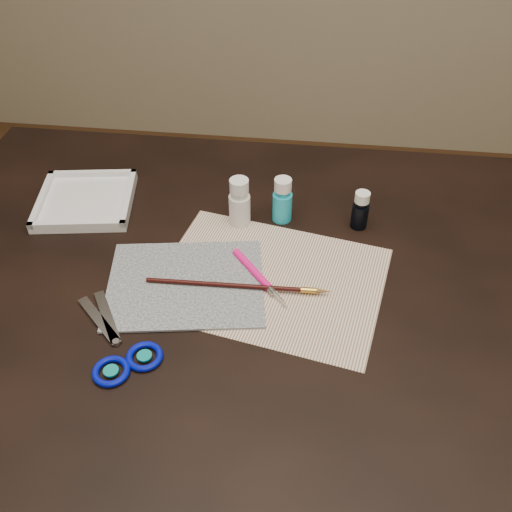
# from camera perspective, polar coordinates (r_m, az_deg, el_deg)

# --- Properties ---
(ground) EXTENTS (3.50, 3.50, 0.02)m
(ground) POSITION_cam_1_polar(r_m,az_deg,el_deg) (1.61, 0.00, -22.00)
(ground) COLOR #422614
(ground) RESTS_ON ground
(table) EXTENTS (1.30, 0.90, 0.75)m
(table) POSITION_cam_1_polar(r_m,az_deg,el_deg) (1.28, 0.00, -14.36)
(table) COLOR black
(table) RESTS_ON ground
(paper) EXTENTS (0.43, 0.36, 0.00)m
(paper) POSITION_cam_1_polar(r_m,az_deg,el_deg) (0.98, 1.43, -2.42)
(paper) COLOR silver
(paper) RESTS_ON table
(canvas) EXTENTS (0.29, 0.25, 0.00)m
(canvas) POSITION_cam_1_polar(r_m,az_deg,el_deg) (0.98, -7.06, -2.74)
(canvas) COLOR black
(canvas) RESTS_ON paper
(paint_bottle_white) EXTENTS (0.04, 0.04, 0.10)m
(paint_bottle_white) POSITION_cam_1_polar(r_m,az_deg,el_deg) (1.07, -1.66, 5.40)
(paint_bottle_white) COLOR silver
(paint_bottle_white) RESTS_ON table
(paint_bottle_cyan) EXTENTS (0.04, 0.04, 0.09)m
(paint_bottle_cyan) POSITION_cam_1_polar(r_m,az_deg,el_deg) (1.08, 2.66, 5.65)
(paint_bottle_cyan) COLOR #1EAECF
(paint_bottle_cyan) RESTS_ON table
(paint_bottle_navy) EXTENTS (0.04, 0.04, 0.08)m
(paint_bottle_navy) POSITION_cam_1_polar(r_m,az_deg,el_deg) (1.09, 10.41, 4.56)
(paint_bottle_navy) COLOR black
(paint_bottle_navy) RESTS_ON table
(paintbrush) EXTENTS (0.31, 0.02, 0.01)m
(paintbrush) POSITION_cam_1_polar(r_m,az_deg,el_deg) (0.96, -1.77, -2.98)
(paintbrush) COLOR black
(paintbrush) RESTS_ON canvas
(craft_knife) EXTENTS (0.11, 0.13, 0.01)m
(craft_knife) POSITION_cam_1_polar(r_m,az_deg,el_deg) (0.97, 0.44, -2.23)
(craft_knife) COLOR #FF1286
(craft_knife) RESTS_ON paper
(scissors) EXTENTS (0.23, 0.23, 0.01)m
(scissors) POSITION_cam_1_polar(r_m,az_deg,el_deg) (0.92, -14.71, -7.74)
(scissors) COLOR silver
(scissors) RESTS_ON table
(palette_tray) EXTENTS (0.21, 0.21, 0.02)m
(palette_tray) POSITION_cam_1_polar(r_m,az_deg,el_deg) (1.19, -16.67, 5.40)
(palette_tray) COLOR white
(palette_tray) RESTS_ON table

